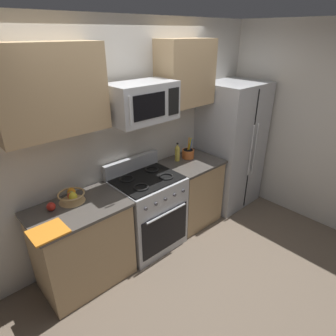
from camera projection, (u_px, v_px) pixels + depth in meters
ground_plane at (184, 269)px, 3.24m from camera, size 16.00×16.00×0.00m
wall_back at (125, 139)px, 3.35m from camera, size 8.00×0.10×2.60m
counter_left at (83, 245)px, 2.94m from camera, size 0.94×0.62×0.91m
range_oven at (148, 211)px, 3.45m from camera, size 0.76×0.66×1.09m
counter_right at (191, 191)px, 3.92m from camera, size 0.73×0.62×0.91m
refrigerator at (230, 146)px, 4.21m from camera, size 0.85×0.73×1.83m
wall_right at (292, 122)px, 3.95m from camera, size 0.10×8.00×2.60m
microwave at (142, 102)px, 2.90m from camera, size 0.70×0.44×0.39m
upper_cabinets_left at (49, 91)px, 2.38m from camera, size 0.93×0.34×0.75m
upper_cabinets_right at (185, 73)px, 3.36m from camera, size 0.72×0.34×0.75m
utensil_crock at (188, 153)px, 3.80m from camera, size 0.16×0.16×0.28m
fruit_basket at (72, 196)px, 2.83m from camera, size 0.27×0.27×0.12m
apple_loose at (51, 207)px, 2.68m from camera, size 0.08×0.08×0.08m
cutting_board at (48, 232)px, 2.40m from camera, size 0.30×0.27×0.02m
bottle_oil at (177, 153)px, 3.70m from camera, size 0.06×0.06×0.24m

